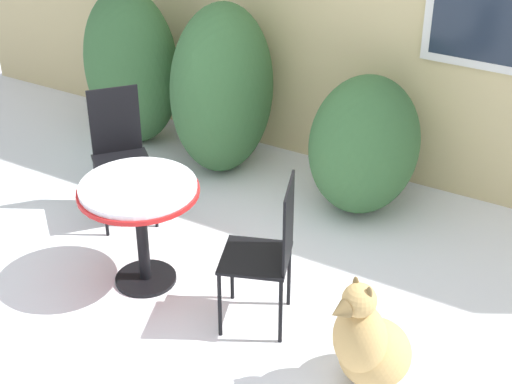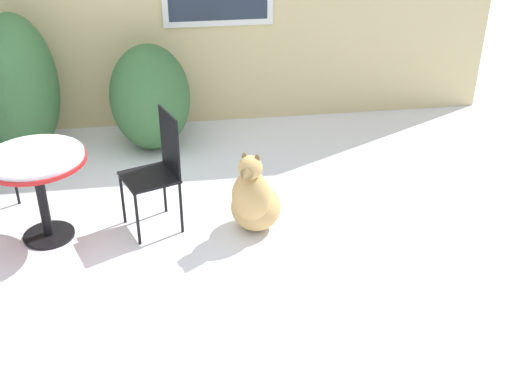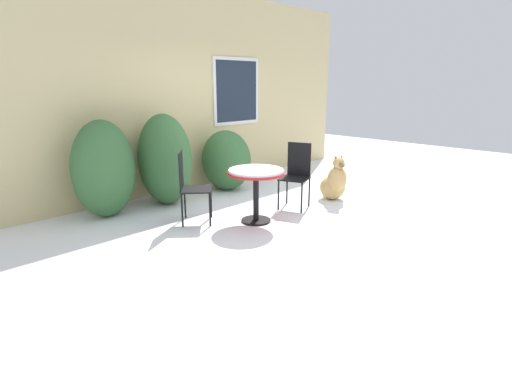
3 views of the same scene
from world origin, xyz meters
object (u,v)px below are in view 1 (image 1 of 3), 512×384
Objects in this scene: patio_chair_near_table at (120,150)px; dog at (369,345)px; patio_table at (139,202)px; patio_chair_far_side at (269,249)px.

dog is (2.26, -0.74, -0.25)m from patio_chair_near_table.
dog is (1.62, -0.15, -0.32)m from patio_table.
patio_table is 1.66m from dog.
patio_chair_near_table is (-0.64, 0.60, -0.07)m from patio_table.
patio_table is 0.90m from patio_chair_far_side.
patio_chair_far_side is (0.90, 0.04, -0.07)m from patio_table.
patio_chair_near_table is 2.39m from dog.
patio_table is 0.87m from patio_chair_near_table.
dog is at bearing 54.91° from patio_chair_far_side.
patio_chair_near_table is at bearing 136.90° from patio_table.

